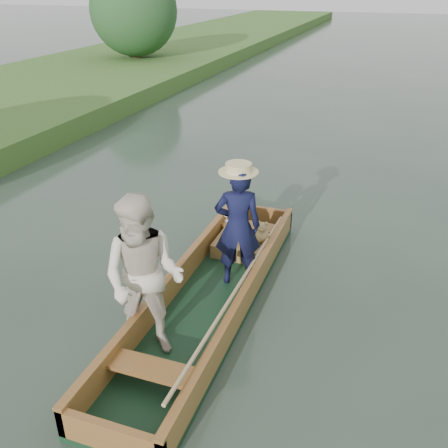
% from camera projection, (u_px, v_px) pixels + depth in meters
% --- Properties ---
extents(ground, '(120.00, 120.00, 0.00)m').
position_uv_depth(ground, '(209.00, 306.00, 6.68)').
color(ground, '#283D30').
rests_on(ground, ground).
extents(trees_far, '(23.13, 17.97, 4.45)m').
position_uv_depth(trees_far, '(422.00, 36.00, 13.46)').
color(trees_far, '#47331E').
rests_on(trees_far, ground).
extents(punt, '(1.39, 5.00, 2.00)m').
position_uv_depth(punt, '(191.00, 271.00, 6.14)').
color(punt, '#13311C').
rests_on(punt, ground).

